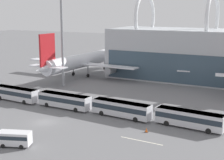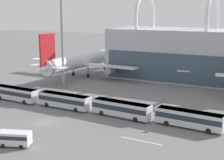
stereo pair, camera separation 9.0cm
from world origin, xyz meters
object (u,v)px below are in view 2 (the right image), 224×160
object	(u,v)px
shuttle_bus_0	(16,93)
shuttle_bus_1	(64,100)
service_van_foreground	(14,138)
floodlight_mast	(61,12)
shuttle_bus_3	(189,118)
traffic_cone_0	(146,130)
shuttle_bus_2	(121,108)
airliner_at_gate_near	(81,61)

from	to	relation	value
shuttle_bus_0	shuttle_bus_1	bearing A→B (deg)	3.86
shuttle_bus_0	shuttle_bus_1	world-z (taller)	same
service_van_foreground	floodlight_mast	xyz separation A→B (m)	(-18.54, 38.71, 18.91)
shuttle_bus_1	shuttle_bus_3	world-z (taller)	same
floodlight_mast	traffic_cone_0	size ratio (longest dim) A/B	40.03
shuttle_bus_0	service_van_foreground	xyz separation A→B (m)	(19.07, -20.56, -0.48)
shuttle_bus_3	shuttle_bus_2	bearing A→B (deg)	-175.09
traffic_cone_0	floodlight_mast	bearing A→B (deg)	145.88
airliner_at_gate_near	shuttle_bus_0	distance (m)	32.83
airliner_at_gate_near	traffic_cone_0	world-z (taller)	airliner_at_gate_near
shuttle_bus_1	airliner_at_gate_near	bearing A→B (deg)	119.00
shuttle_bus_1	traffic_cone_0	xyz separation A→B (m)	(21.28, -5.42, -1.47)
service_van_foreground	airliner_at_gate_near	bearing A→B (deg)	-88.10
shuttle_bus_2	traffic_cone_0	size ratio (longest dim) A/B	16.09
service_van_foreground	floodlight_mast	size ratio (longest dim) A/B	0.17
airliner_at_gate_near	shuttle_bus_2	size ratio (longest dim) A/B	3.46
shuttle_bus_0	airliner_at_gate_near	bearing A→B (deg)	97.70
airliner_at_gate_near	floodlight_mast	size ratio (longest dim) A/B	1.39
shuttle_bus_2	floodlight_mast	xyz separation A→B (m)	(-26.74, 17.73, 18.44)
airliner_at_gate_near	floodlight_mast	distance (m)	21.29
shuttle_bus_1	shuttle_bus_3	xyz separation A→B (m)	(27.27, 0.26, 0.00)
shuttle_bus_1	traffic_cone_0	distance (m)	22.01
airliner_at_gate_near	shuttle_bus_2	xyz separation A→B (m)	(30.13, -32.14, -3.14)
shuttle_bus_0	floodlight_mast	size ratio (longest dim) A/B	0.40
shuttle_bus_0	traffic_cone_0	bearing A→B (deg)	-5.70
floodlight_mast	traffic_cone_0	xyz separation A→B (m)	(34.39, -23.30, -19.91)
service_van_foreground	traffic_cone_0	xyz separation A→B (m)	(15.85, 15.41, -1.00)
shuttle_bus_3	traffic_cone_0	distance (m)	8.39
shuttle_bus_1	floodlight_mast	world-z (taller)	floodlight_mast
shuttle_bus_3	shuttle_bus_1	bearing A→B (deg)	-175.04
shuttle_bus_3	traffic_cone_0	xyz separation A→B (m)	(-5.99, -5.69, -1.47)
shuttle_bus_2	floodlight_mast	distance (m)	37.01
shuttle_bus_2	floodlight_mast	size ratio (longest dim) A/B	0.40
shuttle_bus_1	shuttle_bus_3	distance (m)	27.27
shuttle_bus_1	shuttle_bus_2	world-z (taller)	same
airliner_at_gate_near	shuttle_bus_0	xyz separation A→B (m)	(2.85, -32.56, -3.14)
service_van_foreground	traffic_cone_0	distance (m)	22.13
airliner_at_gate_near	shuttle_bus_1	world-z (taller)	airliner_at_gate_near
shuttle_bus_0	traffic_cone_0	size ratio (longest dim) A/B	16.02
shuttle_bus_0	shuttle_bus_2	xyz separation A→B (m)	(27.27, 0.42, 0.00)
shuttle_bus_0	floodlight_mast	xyz separation A→B (m)	(0.53, 18.15, 18.44)
airliner_at_gate_near	shuttle_bus_3	size ratio (longest dim) A/B	3.46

